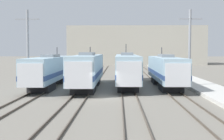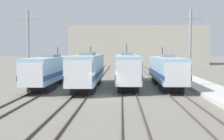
# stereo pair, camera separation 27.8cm
# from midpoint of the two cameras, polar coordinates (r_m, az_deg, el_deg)

# --- Properties ---
(ground_plane) EXTENTS (400.00, 400.00, 0.00)m
(ground_plane) POSITION_cam_midpoint_polar(r_m,az_deg,el_deg) (29.89, -1.68, -5.14)
(ground_plane) COLOR slate
(rail_pair_far_left) EXTENTS (1.51, 120.00, 0.15)m
(rail_pair_far_left) POSITION_cam_midpoint_polar(r_m,az_deg,el_deg) (31.08, -15.07, -4.78)
(rail_pair_far_left) COLOR #4C4238
(rail_pair_far_left) RESTS_ON ground_plane
(rail_pair_center_left) EXTENTS (1.51, 120.00, 0.15)m
(rail_pair_center_left) POSITION_cam_midpoint_polar(r_m,az_deg,el_deg) (30.10, -6.26, -4.95)
(rail_pair_center_left) COLOR #4C4238
(rail_pair_center_left) RESTS_ON ground_plane
(rail_pair_center_right) EXTENTS (1.51, 120.00, 0.15)m
(rail_pair_center_right) POSITION_cam_midpoint_polar(r_m,az_deg,el_deg) (29.85, 2.93, -5.01)
(rail_pair_center_right) COLOR #4C4238
(rail_pair_center_right) RESTS_ON ground_plane
(rail_pair_far_right) EXTENTS (1.51, 120.00, 0.15)m
(rail_pair_far_right) POSITION_cam_midpoint_polar(r_m,az_deg,el_deg) (30.37, 12.03, -4.94)
(rail_pair_far_right) COLOR #4C4238
(rail_pair_far_right) RESTS_ON ground_plane
(locomotive_far_left) EXTENTS (2.77, 18.40, 4.98)m
(locomotive_far_left) POSITION_cam_midpoint_polar(r_m,az_deg,el_deg) (39.43, -11.49, -0.01)
(locomotive_far_left) COLOR #232326
(locomotive_far_left) RESTS_ON ground_plane
(locomotive_center_left) EXTENTS (2.89, 16.82, 5.00)m
(locomotive_center_left) POSITION_cam_midpoint_polar(r_m,az_deg,el_deg) (37.04, -4.81, 0.00)
(locomotive_center_left) COLOR #232326
(locomotive_center_left) RESTS_ON ground_plane
(locomotive_center_right) EXTENTS (2.77, 19.21, 5.45)m
(locomotive_center_right) POSITION_cam_midpoint_polar(r_m,az_deg,el_deg) (39.58, 2.52, 0.21)
(locomotive_center_right) COLOR #232326
(locomotive_center_right) RESTS_ON ground_plane
(locomotive_far_right) EXTENTS (2.77, 16.44, 4.96)m
(locomotive_far_right) POSITION_cam_midpoint_polar(r_m,az_deg,el_deg) (38.76, 9.65, -0.06)
(locomotive_far_right) COLOR #232326
(locomotive_far_right) RESTS_ON ground_plane
(catenary_tower_left) EXTENTS (2.87, 0.31, 9.42)m
(catenary_tower_left) POSITION_cam_midpoint_polar(r_m,az_deg,el_deg) (39.22, -15.34, 4.11)
(catenary_tower_left) COLOR gray
(catenary_tower_left) RESTS_ON ground_plane
(catenary_tower_right) EXTENTS (2.87, 0.31, 9.42)m
(catenary_tower_right) POSITION_cam_midpoint_polar(r_m,az_deg,el_deg) (38.51, 13.81, 4.15)
(catenary_tower_right) COLOR gray
(catenary_tower_right) RESTS_ON ground_plane
(depot_building) EXTENTS (43.00, 14.97, 12.12)m
(depot_building) POSITION_cam_midpoint_polar(r_m,az_deg,el_deg) (102.84, 4.25, 4.47)
(depot_building) COLOR #B2AD9E
(depot_building) RESTS_ON ground_plane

